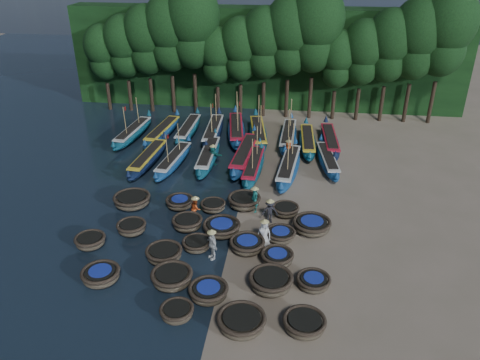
# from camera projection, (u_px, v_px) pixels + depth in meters

# --- Properties ---
(ground) EXTENTS (120.00, 120.00, 0.00)m
(ground) POSITION_uv_depth(u_px,v_px,m) (236.00, 220.00, 29.77)
(ground) COLOR #7F6D5D
(ground) RESTS_ON ground
(foliage_wall) EXTENTS (40.00, 3.00, 10.00)m
(foliage_wall) POSITION_uv_depth(u_px,v_px,m) (266.00, 58.00, 48.18)
(foliage_wall) COLOR black
(foliage_wall) RESTS_ON ground
(coracle_2) EXTENTS (1.76, 1.76, 0.66)m
(coracle_2) POSITION_uv_depth(u_px,v_px,m) (177.00, 312.00, 21.94)
(coracle_2) COLOR brown
(coracle_2) RESTS_ON ground
(coracle_3) EXTENTS (2.76, 2.76, 0.77)m
(coracle_3) POSITION_uv_depth(u_px,v_px,m) (242.00, 322.00, 21.30)
(coracle_3) COLOR brown
(coracle_3) RESTS_ON ground
(coracle_4) EXTENTS (2.38, 2.38, 0.72)m
(coracle_4) POSITION_uv_depth(u_px,v_px,m) (304.00, 324.00, 21.23)
(coracle_4) COLOR brown
(coracle_4) RESTS_ON ground
(coracle_5) EXTENTS (2.08, 2.08, 0.74)m
(coracle_5) POSITION_uv_depth(u_px,v_px,m) (101.00, 275.00, 24.26)
(coracle_5) COLOR brown
(coracle_5) RESTS_ON ground
(coracle_6) EXTENTS (2.66, 2.66, 0.83)m
(coracle_6) POSITION_uv_depth(u_px,v_px,m) (172.00, 277.00, 24.03)
(coracle_6) COLOR brown
(coracle_6) RESTS_ON ground
(coracle_7) EXTENTS (2.11, 2.11, 0.73)m
(coracle_7) POSITION_uv_depth(u_px,v_px,m) (209.00, 291.00, 23.14)
(coracle_7) COLOR brown
(coracle_7) RESTS_ON ground
(coracle_8) EXTENTS (2.73, 2.73, 0.85)m
(coracle_8) POSITION_uv_depth(u_px,v_px,m) (271.00, 281.00, 23.73)
(coracle_8) COLOR brown
(coracle_8) RESTS_ON ground
(coracle_9) EXTENTS (2.15, 2.15, 0.65)m
(coracle_9) POSITION_uv_depth(u_px,v_px,m) (313.00, 281.00, 23.90)
(coracle_9) COLOR brown
(coracle_9) RESTS_ON ground
(coracle_10) EXTENTS (1.81, 1.81, 0.69)m
(coracle_10) POSITION_uv_depth(u_px,v_px,m) (90.00, 241.00, 27.07)
(coracle_10) COLOR brown
(coracle_10) RESTS_ON ground
(coracle_11) EXTENTS (2.31, 2.31, 0.76)m
(coracle_11) POSITION_uv_depth(u_px,v_px,m) (164.00, 254.00, 25.91)
(coracle_11) COLOR brown
(coracle_11) RESTS_ON ground
(coracle_12) EXTENTS (1.71, 1.71, 0.64)m
(coracle_12) POSITION_uv_depth(u_px,v_px,m) (197.00, 244.00, 26.84)
(coracle_12) COLOR brown
(coracle_12) RESTS_ON ground
(coracle_13) EXTENTS (2.46, 2.46, 0.74)m
(coracle_13) POSITION_uv_depth(u_px,v_px,m) (247.00, 244.00, 26.70)
(coracle_13) COLOR brown
(coracle_13) RESTS_ON ground
(coracle_14) EXTENTS (2.18, 2.18, 0.73)m
(coracle_14) POSITION_uv_depth(u_px,v_px,m) (277.00, 257.00, 25.62)
(coracle_14) COLOR brown
(coracle_14) RESTS_ON ground
(coracle_15) EXTENTS (1.81, 1.81, 0.71)m
(coracle_15) POSITION_uv_depth(u_px,v_px,m) (132.00, 227.00, 28.32)
(coracle_15) COLOR brown
(coracle_15) RESTS_ON ground
(coracle_16) EXTENTS (2.08, 2.08, 0.76)m
(coracle_16) POSITION_uv_depth(u_px,v_px,m) (187.00, 223.00, 28.73)
(coracle_16) COLOR brown
(coracle_16) RESTS_ON ground
(coracle_17) EXTENTS (2.36, 2.36, 0.75)m
(coracle_17) POSITION_uv_depth(u_px,v_px,m) (222.00, 227.00, 28.25)
(coracle_17) COLOR brown
(coracle_17) RESTS_ON ground
(coracle_18) EXTENTS (2.13, 2.13, 0.67)m
(coracle_18) POSITION_uv_depth(u_px,v_px,m) (280.00, 235.00, 27.66)
(coracle_18) COLOR brown
(coracle_18) RESTS_ON ground
(coracle_19) EXTENTS (2.91, 2.91, 0.78)m
(coracle_19) POSITION_uv_depth(u_px,v_px,m) (312.00, 225.00, 28.46)
(coracle_19) COLOR brown
(coracle_19) RESTS_ON ground
(coracle_20) EXTENTS (2.86, 2.86, 0.82)m
(coracle_20) POSITION_uv_depth(u_px,v_px,m) (132.00, 200.00, 31.15)
(coracle_20) COLOR brown
(coracle_20) RESTS_ON ground
(coracle_21) EXTENTS (1.91, 1.91, 0.71)m
(coracle_21) POSITION_uv_depth(u_px,v_px,m) (180.00, 202.00, 31.00)
(coracle_21) COLOR brown
(coracle_21) RESTS_ON ground
(coracle_22) EXTENTS (1.72, 1.72, 0.63)m
(coracle_22) POSITION_uv_depth(u_px,v_px,m) (213.00, 206.00, 30.69)
(coracle_22) COLOR brown
(coracle_22) RESTS_ON ground
(coracle_23) EXTENTS (2.70, 2.70, 0.85)m
(coracle_23) POSITION_uv_depth(u_px,v_px,m) (244.00, 201.00, 31.00)
(coracle_23) COLOR brown
(coracle_23) RESTS_ON ground
(coracle_24) EXTENTS (1.83, 1.83, 0.67)m
(coracle_24) POSITION_uv_depth(u_px,v_px,m) (286.00, 210.00, 30.19)
(coracle_24) COLOR brown
(coracle_24) RESTS_ON ground
(long_boat_2) EXTENTS (1.97, 7.90, 1.39)m
(long_boat_2) POSITION_uv_depth(u_px,v_px,m) (148.00, 158.00, 36.95)
(long_boat_2) COLOR #0E1E34
(long_boat_2) RESTS_ON ground
(long_boat_3) EXTENTS (2.12, 7.53, 3.22)m
(long_boat_3) POSITION_uv_depth(u_px,v_px,m) (174.00, 160.00, 36.67)
(long_boat_3) COLOR navy
(long_boat_3) RESTS_ON ground
(long_boat_4) EXTENTS (1.61, 8.22, 1.45)m
(long_boat_4) POSITION_uv_depth(u_px,v_px,m) (208.00, 156.00, 37.27)
(long_boat_4) COLOR #104F5C
(long_boat_4) RESTS_ON ground
(long_boat_5) EXTENTS (2.25, 9.05, 1.60)m
(long_boat_5) POSITION_uv_depth(u_px,v_px,m) (245.00, 155.00, 37.37)
(long_boat_5) COLOR navy
(long_boat_5) RESTS_ON ground
(long_boat_6) EXTENTS (1.68, 7.91, 3.36)m
(long_boat_6) POSITION_uv_depth(u_px,v_px,m) (254.00, 166.00, 35.69)
(long_boat_6) COLOR #104F5C
(long_boat_6) RESTS_ON ground
(long_boat_7) EXTENTS (2.31, 8.53, 3.64)m
(long_boat_7) POSITION_uv_depth(u_px,v_px,m) (289.00, 167.00, 35.45)
(long_boat_7) COLOR navy
(long_boat_7) RESTS_ON ground
(long_boat_8) EXTENTS (2.23, 7.40, 1.31)m
(long_boat_8) POSITION_uv_depth(u_px,v_px,m) (328.00, 160.00, 36.70)
(long_boat_8) COLOR navy
(long_boat_8) RESTS_ON ground
(long_boat_9) EXTENTS (2.10, 8.10, 3.45)m
(long_boat_9) POSITION_uv_depth(u_px,v_px,m) (133.00, 132.00, 41.80)
(long_boat_9) COLOR #104F5C
(long_boat_9) RESTS_ON ground
(long_boat_10) EXTENTS (2.25, 8.11, 1.43)m
(long_boat_10) POSITION_uv_depth(u_px,v_px,m) (163.00, 131.00, 42.02)
(long_boat_10) COLOR navy
(long_boat_10) RESTS_ON ground
(long_boat_11) EXTENTS (1.54, 8.03, 1.41)m
(long_boat_11) POSITION_uv_depth(u_px,v_px,m) (188.00, 129.00, 42.51)
(long_boat_11) COLOR #104F5C
(long_boat_11) RESTS_ON ground
(long_boat_12) EXTENTS (1.82, 8.65, 3.68)m
(long_boat_12) POSITION_uv_depth(u_px,v_px,m) (213.00, 131.00, 41.98)
(long_boat_12) COLOR #0E1E34
(long_boat_12) RESTS_ON ground
(long_boat_13) EXTENTS (2.86, 8.83, 3.79)m
(long_boat_13) POSITION_uv_depth(u_px,v_px,m) (236.00, 130.00, 42.20)
(long_boat_13) COLOR navy
(long_boat_13) RESTS_ON ground
(long_boat_14) EXTENTS (2.79, 8.61, 3.70)m
(long_boat_14) POSITION_uv_depth(u_px,v_px,m) (258.00, 133.00, 41.58)
(long_boat_14) COLOR #104F5C
(long_boat_14) RESTS_ON ground
(long_boat_15) EXTENTS (1.76, 8.43, 3.58)m
(long_boat_15) POSITION_uv_depth(u_px,v_px,m) (288.00, 136.00, 40.99)
(long_boat_15) COLOR navy
(long_boat_15) RESTS_ON ground
(long_boat_16) EXTENTS (1.71, 8.04, 1.42)m
(long_boat_16) POSITION_uv_depth(u_px,v_px,m) (308.00, 141.00, 39.98)
(long_boat_16) COLOR #104F5C
(long_boat_16) RESTS_ON ground
(long_boat_17) EXTENTS (1.89, 8.24, 1.45)m
(long_boat_17) POSITION_uv_depth(u_px,v_px,m) (330.00, 141.00, 40.08)
(long_boat_17) COLOR #0E1E34
(long_boat_17) RESTS_ON ground
(fisherman_0) EXTENTS (0.96, 0.77, 1.90)m
(fisherman_0) POSITION_uv_depth(u_px,v_px,m) (264.00, 232.00, 26.93)
(fisherman_0) COLOR silver
(fisherman_0) RESTS_ON ground
(fisherman_1) EXTENTS (0.69, 0.76, 1.94)m
(fisherman_1) POSITION_uv_depth(u_px,v_px,m) (255.00, 198.00, 30.34)
(fisherman_1) COLOR #18675F
(fisherman_1) RESTS_ON ground
(fisherman_2) EXTENTS (0.79, 0.90, 1.77)m
(fisherman_2) POSITION_uv_depth(u_px,v_px,m) (196.00, 207.00, 29.56)
(fisherman_2) COLOR #B54218
(fisherman_2) RESTS_ON ground
(fisherman_3) EXTENTS (1.10, 0.74, 1.79)m
(fisherman_3) POSITION_uv_depth(u_px,v_px,m) (270.00, 211.00, 29.20)
(fisherman_3) COLOR black
(fisherman_3) RESTS_ON ground
(fisherman_4) EXTENTS (0.97, 1.11, 1.99)m
(fisherman_4) POSITION_uv_depth(u_px,v_px,m) (212.00, 244.00, 25.83)
(fisherman_4) COLOR silver
(fisherman_4) RESTS_ON ground
(fisherman_5) EXTENTS (1.57, 1.09, 1.83)m
(fisherman_5) POSITION_uv_depth(u_px,v_px,m) (213.00, 155.00, 36.77)
(fisherman_5) COLOR #18675F
(fisherman_5) RESTS_ON ground
(fisherman_6) EXTENTS (0.71, 0.93, 1.89)m
(fisherman_6) POSITION_uv_depth(u_px,v_px,m) (288.00, 150.00, 37.50)
(fisherman_6) COLOR #B54218
(fisherman_6) RESTS_ON ground
(tree_0) EXTENTS (3.68, 3.68, 8.68)m
(tree_0) POSITION_uv_depth(u_px,v_px,m) (103.00, 52.00, 46.44)
(tree_0) COLOR black
(tree_0) RESTS_ON ground
(tree_1) EXTENTS (4.09, 4.09, 9.65)m
(tree_1) POSITION_uv_depth(u_px,v_px,m) (124.00, 45.00, 45.87)
(tree_1) COLOR black
(tree_1) RESTS_ON ground
(tree_2) EXTENTS (4.51, 4.51, 10.63)m
(tree_2) POSITION_uv_depth(u_px,v_px,m) (147.00, 39.00, 45.30)
(tree_2) COLOR black
(tree_2) RESTS_ON ground
(tree_3) EXTENTS (4.92, 4.92, 11.60)m
(tree_3) POSITION_uv_depth(u_px,v_px,m) (169.00, 32.00, 44.74)
(tree_3) COLOR black
(tree_3) RESTS_ON ground
(tree_4) EXTENTS (5.34, 5.34, 12.58)m
(tree_4) POSITION_uv_depth(u_px,v_px,m) (192.00, 25.00, 44.17)
(tree_4) COLOR black
(tree_4) RESTS_ON ground
(tree_5) EXTENTS (3.68, 3.68, 8.68)m
(tree_5) POSITION_uv_depth(u_px,v_px,m) (217.00, 55.00, 45.16)
(tree_5) COLOR black
(tree_5) RESTS_ON ground
(tree_6) EXTENTS (4.09, 4.09, 9.65)m
(tree_6) POSITION_uv_depth(u_px,v_px,m) (241.00, 48.00, 44.59)
(tree_6) COLOR black
(tree_6) RESTS_ON ground
(tree_7) EXTENTS (4.51, 4.51, 10.63)m
(tree_7) POSITION_uv_depth(u_px,v_px,m) (265.00, 42.00, 44.02)
(tree_7) COLOR black
(tree_7) RESTS_ON ground
(tree_8) EXTENTS (4.92, 4.92, 11.60)m
(tree_8) POSITION_uv_depth(u_px,v_px,m) (290.00, 35.00, 43.46)
(tree_8) COLOR black
(tree_8) RESTS_ON ground
(tree_9) EXTENTS (5.34, 5.34, 12.58)m
(tree_9) POSITION_uv_depth(u_px,v_px,m) (315.00, 28.00, 42.89)
(tree_9) COLOR black
(tree_9) RESTS_ON ground
(tree_10) EXTENTS (3.68, 3.68, 8.68)m
(tree_10) POSITION_uv_depth(u_px,v_px,m) (338.00, 58.00, 43.87)
(tree_10) COLOR black
(tree_10) RESTS_ON ground
(tree_11) EXTENTS (4.09, 4.09, 9.65)m
(tree_11) POSITION_uv_depth(u_px,v_px,m) (364.00, 52.00, 43.31)
(tree_11) COLOR black
(tree_11) RESTS_ON ground
(tree_12) EXTENTS (4.51, 4.51, 10.63)m
(tree_12) POSITION_uv_depth(u_px,v_px,m) (390.00, 45.00, 42.74)
(tree_12) COLOR black
(tree_12) RESTS_ON ground
(tree_13) EXTENTS (4.92, 4.92, 11.60)m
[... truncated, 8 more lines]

